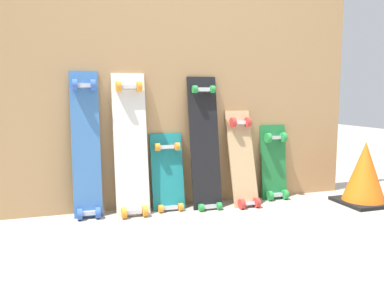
% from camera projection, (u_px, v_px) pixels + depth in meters
% --- Properties ---
extents(ground_plane, '(12.00, 12.00, 0.00)m').
position_uv_depth(ground_plane, '(189.00, 206.00, 2.60)').
color(ground_plane, '#A89E8E').
extents(plywood_wall_panel, '(2.43, 0.04, 1.56)m').
position_uv_depth(plywood_wall_panel, '(186.00, 89.00, 2.57)').
color(plywood_wall_panel, tan).
rests_on(plywood_wall_panel, ground).
extents(skateboard_blue, '(0.17, 0.18, 0.94)m').
position_uv_depth(skateboard_blue, '(86.00, 150.00, 2.33)').
color(skateboard_blue, '#386BAD').
rests_on(skateboard_blue, ground).
extents(skateboard_white, '(0.21, 0.23, 0.94)m').
position_uv_depth(skateboard_white, '(131.00, 149.00, 2.39)').
color(skateboard_white, silver).
rests_on(skateboard_white, ground).
extents(skateboard_teal, '(0.21, 0.17, 0.56)m').
position_uv_depth(skateboard_teal, '(168.00, 177.00, 2.51)').
color(skateboard_teal, '#197A7F').
rests_on(skateboard_teal, ground).
extents(skateboard_black, '(0.20, 0.22, 0.93)m').
position_uv_depth(skateboard_black, '(205.00, 148.00, 2.54)').
color(skateboard_black, black).
rests_on(skateboard_black, ground).
extents(skateboard_natural, '(0.18, 0.26, 0.70)m').
position_uv_depth(skateboard_natural, '(243.00, 163.00, 2.61)').
color(skateboard_natural, tan).
rests_on(skateboard_natural, ground).
extents(skateboard_green, '(0.19, 0.14, 0.59)m').
position_uv_depth(skateboard_green, '(274.00, 166.00, 2.76)').
color(skateboard_green, '#1E7238').
rests_on(skateboard_green, ground).
extents(traffic_cone, '(0.32, 0.32, 0.43)m').
position_uv_depth(traffic_cone, '(365.00, 173.00, 2.62)').
color(traffic_cone, black).
rests_on(traffic_cone, ground).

